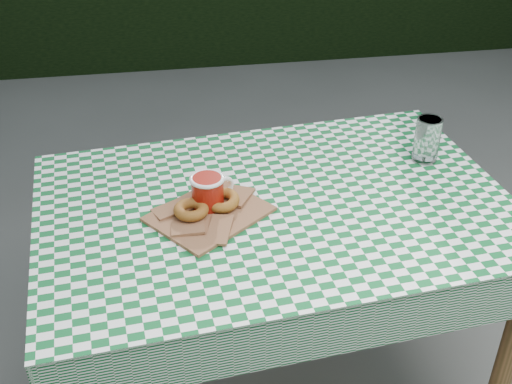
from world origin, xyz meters
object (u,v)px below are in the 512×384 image
Objects in this scene: table at (274,305)px; paper_bag at (209,213)px; drinking_glass at (427,140)px; coffee_mug at (208,193)px.

paper_bag is at bearing -176.09° from table.
table is 0.69m from drinking_glass.
coffee_mug reaches higher than table.
coffee_mug is 1.25× the size of drinking_glass.
table is 0.47m from coffee_mug.
paper_bag reaches higher than table.
coffee_mug is at bearing 88.68° from paper_bag.
table is 0.43m from paper_bag.
table is at bearing -28.92° from coffee_mug.
drinking_glass is at bearing 15.67° from paper_bag.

